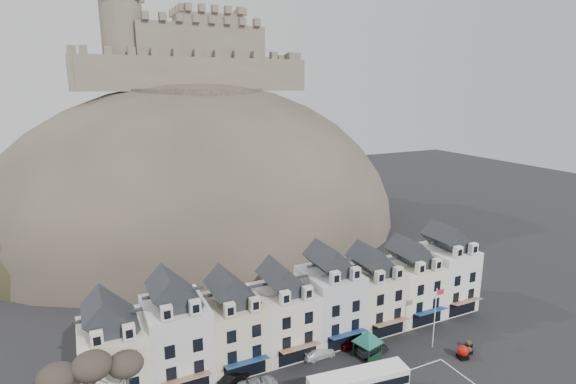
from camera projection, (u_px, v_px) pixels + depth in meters
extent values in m
cube|color=silver|center=(114.00, 360.00, 48.83)|extent=(6.80, 8.00, 8.00)
cube|color=black|center=(110.00, 316.00, 47.63)|extent=(6.80, 5.76, 2.80)
cube|color=silver|center=(97.00, 339.00, 43.91)|extent=(1.20, 0.80, 1.60)
cube|color=silver|center=(129.00, 332.00, 45.18)|extent=(1.20, 0.80, 1.60)
cube|color=silver|center=(177.00, 340.00, 51.56)|extent=(6.80, 8.00, 9.20)
cube|color=black|center=(174.00, 294.00, 50.23)|extent=(6.80, 5.76, 2.80)
cube|color=silver|center=(167.00, 313.00, 46.51)|extent=(1.20, 0.80, 1.60)
cube|color=silver|center=(195.00, 307.00, 47.77)|extent=(1.20, 0.80, 1.60)
cube|color=maroon|center=(187.00, 379.00, 47.90)|extent=(5.10, 1.29, 0.43)
cube|color=beige|center=(233.00, 331.00, 54.57)|extent=(6.80, 8.00, 8.00)
cube|color=black|center=(232.00, 292.00, 53.37)|extent=(6.80, 5.76, 2.80)
cube|color=beige|center=(230.00, 310.00, 49.65)|extent=(1.20, 0.80, 1.60)
cube|color=beige|center=(255.00, 304.00, 50.91)|extent=(1.20, 0.80, 1.60)
cube|color=black|center=(245.00, 369.00, 51.65)|extent=(5.10, 0.06, 2.20)
cube|color=navy|center=(247.00, 362.00, 50.77)|extent=(5.10, 1.29, 0.43)
cube|color=silver|center=(284.00, 319.00, 57.44)|extent=(6.80, 8.00, 8.00)
cube|color=black|center=(284.00, 281.00, 56.24)|extent=(6.80, 5.76, 2.80)
cube|color=silver|center=(285.00, 298.00, 52.52)|extent=(1.20, 0.80, 1.60)
cube|color=silver|center=(308.00, 293.00, 53.78)|extent=(1.20, 0.80, 1.60)
cube|color=black|center=(298.00, 354.00, 54.52)|extent=(5.10, 0.06, 2.20)
cube|color=maroon|center=(300.00, 347.00, 53.63)|extent=(5.10, 1.29, 0.43)
cube|color=silver|center=(329.00, 304.00, 60.17)|extent=(6.80, 8.00, 9.20)
cube|color=black|center=(330.00, 263.00, 58.83)|extent=(6.80, 5.76, 2.80)
cube|color=silver|center=(335.00, 278.00, 55.11)|extent=(1.20, 0.80, 1.60)
cube|color=silver|center=(355.00, 273.00, 56.38)|extent=(1.20, 0.80, 1.60)
cube|color=black|center=(345.00, 341.00, 57.39)|extent=(5.10, 0.06, 2.20)
cube|color=navy|center=(348.00, 334.00, 56.50)|extent=(5.10, 1.29, 0.43)
cube|color=beige|center=(371.00, 298.00, 63.17)|extent=(6.80, 8.00, 8.00)
cube|color=black|center=(373.00, 263.00, 61.98)|extent=(6.80, 5.76, 2.80)
cube|color=beige|center=(380.00, 277.00, 58.26)|extent=(1.20, 0.80, 1.60)
cube|color=beige|center=(398.00, 273.00, 59.52)|extent=(1.20, 0.80, 1.60)
cube|color=black|center=(388.00, 329.00, 60.26)|extent=(5.10, 0.06, 2.20)
cube|color=maroon|center=(392.00, 322.00, 59.37)|extent=(5.10, 1.29, 0.43)
cube|color=white|center=(409.00, 289.00, 66.04)|extent=(6.80, 8.00, 8.00)
cube|color=black|center=(411.00, 255.00, 64.85)|extent=(6.80, 5.76, 2.80)
cube|color=white|center=(420.00, 268.00, 61.13)|extent=(1.20, 0.80, 1.60)
cube|color=white|center=(437.00, 264.00, 62.39)|extent=(1.20, 0.80, 1.60)
cube|color=black|center=(427.00, 318.00, 63.13)|extent=(5.10, 0.06, 2.20)
cube|color=navy|center=(431.00, 311.00, 62.24)|extent=(5.10, 1.29, 0.43)
cube|color=white|center=(444.00, 276.00, 68.77)|extent=(6.80, 8.00, 9.20)
cube|color=black|center=(447.00, 241.00, 67.44)|extent=(6.80, 5.76, 2.80)
cube|color=white|center=(458.00, 252.00, 63.72)|extent=(1.20, 0.80, 1.60)
cube|color=white|center=(473.00, 249.00, 64.98)|extent=(1.20, 0.80, 1.60)
cube|color=black|center=(462.00, 307.00, 66.00)|extent=(5.10, 0.06, 2.20)
cube|color=maroon|center=(467.00, 301.00, 65.11)|extent=(5.10, 1.29, 0.43)
ellipsoid|color=#3B372D|center=(201.00, 228.00, 107.15)|extent=(96.00, 76.00, 68.00)
ellipsoid|color=#262E17|center=(104.00, 250.00, 92.61)|extent=(52.00, 44.00, 42.00)
ellipsoid|color=#3B372D|center=(284.00, 212.00, 120.78)|extent=(56.00, 48.00, 46.00)
ellipsoid|color=#262E17|center=(199.00, 249.00, 93.18)|extent=(40.00, 28.00, 28.00)
ellipsoid|color=#3B372D|center=(258.00, 237.00, 100.84)|extent=(36.00, 28.00, 24.00)
cylinder|color=#3B372D|center=(194.00, 96.00, 100.02)|extent=(30.00, 30.00, 3.00)
cube|color=#6C6452|center=(198.00, 74.00, 95.48)|extent=(48.00, 2.20, 7.00)
cube|color=#6C6452|center=(178.00, 76.00, 113.02)|extent=(48.00, 2.20, 7.00)
cube|color=#6C6452|center=(73.00, 74.00, 94.13)|extent=(2.20, 22.00, 7.00)
cube|color=#6C6452|center=(281.00, 76.00, 114.37)|extent=(2.20, 22.00, 7.00)
cube|color=#6C6452|center=(194.00, 51.00, 103.83)|extent=(28.00, 18.00, 10.00)
cube|color=#6C6452|center=(209.00, 45.00, 106.93)|extent=(14.00, 12.00, 13.00)
cylinder|color=#6C6452|center=(123.00, 47.00, 93.57)|extent=(8.40, 8.40, 18.00)
cylinder|color=silver|center=(207.00, 5.00, 104.86)|extent=(0.16, 0.16, 5.00)
ellipsoid|color=#383028|center=(57.00, 378.00, 41.13)|extent=(3.61, 3.61, 2.54)
ellipsoid|color=#383028|center=(92.00, 366.00, 42.32)|extent=(3.78, 3.78, 2.67)
ellipsoid|color=#383028|center=(126.00, 364.00, 43.74)|extent=(3.43, 3.43, 2.42)
cube|color=white|center=(359.00, 383.00, 48.34)|extent=(11.40, 3.85, 2.56)
cube|color=black|center=(359.00, 382.00, 48.30)|extent=(11.19, 3.90, 0.97)
cube|color=white|center=(359.00, 374.00, 48.07)|extent=(11.17, 3.72, 0.25)
cube|color=orange|center=(403.00, 365.00, 49.85)|extent=(0.21, 1.22, 0.28)
cylinder|color=black|center=(380.00, 381.00, 50.77)|extent=(1.01, 0.44, 0.98)
cube|color=black|center=(354.00, 349.00, 55.98)|extent=(0.16, 0.16, 2.13)
cube|color=black|center=(366.00, 342.00, 57.48)|extent=(0.16, 0.16, 2.13)
cube|color=black|center=(369.00, 358.00, 54.20)|extent=(0.16, 0.16, 2.13)
cube|color=black|center=(381.00, 350.00, 55.70)|extent=(0.16, 0.16, 2.13)
cube|color=black|center=(368.00, 342.00, 55.60)|extent=(3.56, 3.56, 0.11)
cone|color=#13574B|center=(368.00, 336.00, 55.41)|extent=(5.68, 5.68, 1.59)
cube|color=black|center=(462.00, 357.00, 55.84)|extent=(1.39, 1.39, 0.45)
sphere|color=#AA0F09|center=(463.00, 351.00, 55.66)|extent=(1.39, 1.39, 1.39)
cylinder|color=silver|center=(435.00, 318.00, 57.36)|extent=(0.12, 0.12, 8.24)
cube|color=red|center=(440.00, 292.00, 56.77)|extent=(1.13, 0.08, 0.72)
cube|color=black|center=(469.00, 352.00, 56.69)|extent=(1.00, 0.54, 0.49)
sphere|color=#262E17|center=(469.00, 350.00, 56.60)|extent=(0.69, 0.69, 0.69)
cube|color=black|center=(468.00, 346.00, 58.01)|extent=(1.17, 0.69, 0.55)
sphere|color=#262E17|center=(468.00, 343.00, 57.91)|extent=(0.77, 0.77, 0.77)
imported|color=black|center=(234.00, 378.00, 51.02)|extent=(4.08, 2.85, 1.28)
imported|color=#A9ACB0|center=(258.00, 384.00, 49.98)|extent=(4.58, 2.21, 1.28)
imported|color=white|center=(319.00, 353.00, 55.97)|extent=(4.28, 1.81, 1.23)
imported|color=#4C0409|center=(354.00, 342.00, 58.15)|extent=(4.03, 1.81, 1.35)
imported|color=black|center=(372.00, 349.00, 56.58)|extent=(4.35, 1.83, 1.40)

